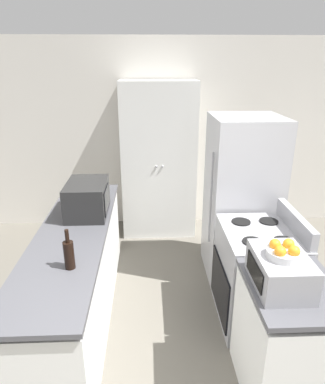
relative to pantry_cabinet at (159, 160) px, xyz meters
The scene contains 10 objects.
wall_back 0.41m from the pantry_cabinet, 90.55° to the left, with size 7.00×0.06×2.60m.
counter_left 2.05m from the pantry_cabinet, 114.43° to the right, with size 0.60×2.40×0.91m.
counter_right 2.81m from the pantry_cabinet, 72.91° to the right, with size 0.60×0.73×0.91m.
pantry_cabinet is the anchor object (origin of this frame).
stove 2.11m from the pantry_cabinet, 65.93° to the right, with size 0.66×0.77×1.07m.
refrigerator 1.37m from the pantry_cabinet, 50.92° to the right, with size 0.73×0.74×1.78m.
microwave 1.59m from the pantry_cabinet, 117.10° to the right, with size 0.38×0.52×0.32m.
wine_bottle 2.45m from the pantry_cabinet, 106.82° to the right, with size 0.07×0.07×0.30m.
toaster_oven 2.70m from the pantry_cabinet, 75.00° to the right, with size 0.34×0.46×0.23m.
fruit_bowl 2.72m from the pantry_cabinet, 75.13° to the right, with size 0.22×0.22×0.10m.
Camera 1 is at (-0.14, -1.36, 2.28)m, focal length 32.00 mm.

